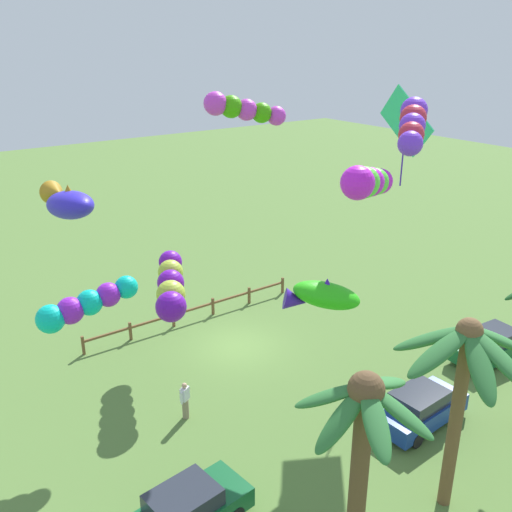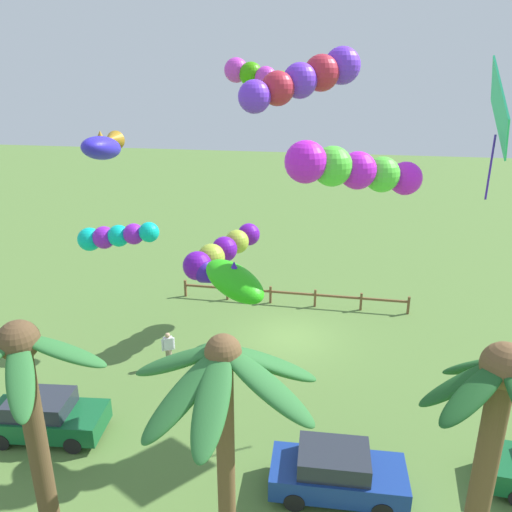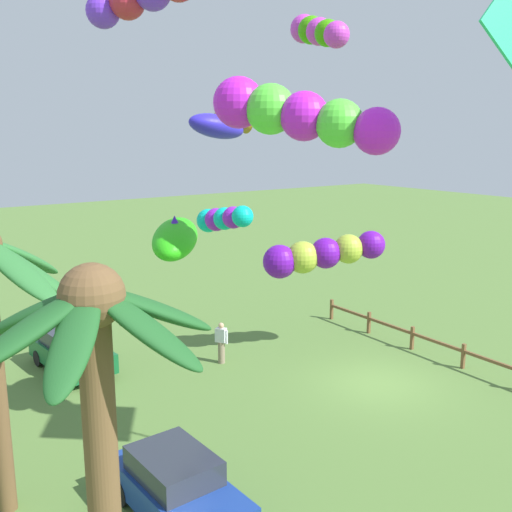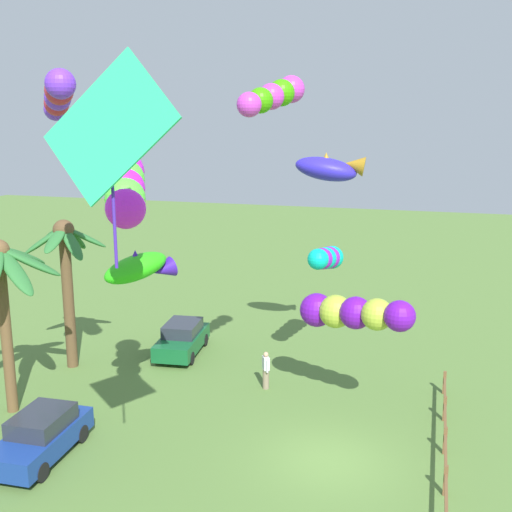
# 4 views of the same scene
# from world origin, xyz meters

# --- Properties ---
(ground_plane) EXTENTS (120.00, 120.00, 0.00)m
(ground_plane) POSITION_xyz_m (0.00, 0.00, 0.00)
(ground_plane) COLOR #567A38
(palm_tree_0) EXTENTS (4.36, 4.17, 6.63)m
(palm_tree_0) POSITION_xyz_m (0.04, 12.09, 5.21)
(palm_tree_0) COLOR brown
(palm_tree_0) RESTS_ON ground
(palm_tree_1) EXTENTS (3.54, 3.36, 6.67)m
(palm_tree_1) POSITION_xyz_m (4.50, 12.39, 4.88)
(palm_tree_1) COLOR brown
(palm_tree_1) RESTS_ON ground
(palm_tree_2) EXTENTS (3.13, 3.65, 6.79)m
(palm_tree_2) POSITION_xyz_m (-5.44, 11.70, 4.97)
(palm_tree_2) COLOR brown
(palm_tree_2) RESTS_ON ground
(rail_fence) EXTENTS (12.06, 0.12, 0.95)m
(rail_fence) POSITION_xyz_m (0.33, -3.61, 0.59)
(rail_fence) COLOR brown
(rail_fence) RESTS_ON ground
(parked_car_1) EXTENTS (4.07, 2.13, 1.51)m
(parked_car_1) POSITION_xyz_m (7.33, 8.27, 0.75)
(parked_car_1) COLOR #145B2D
(parked_car_1) RESTS_ON ground
(parked_car_2) EXTENTS (3.98, 1.89, 1.51)m
(parked_car_2) POSITION_xyz_m (-2.44, 9.02, 0.75)
(parked_car_2) COLOR navy
(parked_car_2) RESTS_ON ground
(spectator_0) EXTENTS (0.49, 0.39, 1.59)m
(spectator_0) POSITION_xyz_m (4.71, 3.42, 0.81)
(spectator_0) COLOR gray
(spectator_0) RESTS_ON ground
(kite_tube_0) EXTENTS (2.68, 2.31, 1.49)m
(kite_tube_0) POSITION_xyz_m (-1.12, 8.41, 11.51)
(kite_tube_0) COLOR #7131EE
(kite_tube_1) EXTENTS (3.10, 1.52, 1.35)m
(kite_tube_1) POSITION_xyz_m (1.02, 2.17, 11.53)
(kite_tube_1) COLOR #D33AD0
(kite_diamond_2) EXTENTS (0.71, 3.22, 4.44)m
(kite_diamond_2) POSITION_xyz_m (-6.72, 3.48, 10.54)
(kite_diamond_2) COLOR #2ED48B
(kite_tube_3) EXTENTS (2.83, 4.32, 1.74)m
(kite_tube_3) POSITION_xyz_m (3.28, -0.13, 4.03)
(kite_tube_3) COLOR #6812B4
(kite_fish_4) EXTENTS (1.51, 3.09, 1.37)m
(kite_fish_4) POSITION_xyz_m (7.72, 1.51, 8.85)
(kite_fish_4) COLOR #3025CF
(kite_tube_5) EXTENTS (3.80, 1.05, 1.47)m
(kite_tube_5) POSITION_xyz_m (7.58, 1.54, 5.02)
(kite_tube_5) COLOR #0AC8B4
(kite_tube_6) EXTENTS (4.11, 2.76, 1.82)m
(kite_tube_6) POSITION_xyz_m (-2.30, 5.63, 8.95)
(kite_tube_6) COLOR #D720EA
(kite_fish_7) EXTENTS (2.80, 2.46, 1.34)m
(kite_fish_7) POSITION_xyz_m (1.09, 7.05, 5.70)
(kite_fish_7) COLOR #29C616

